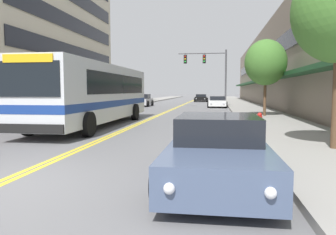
{
  "coord_description": "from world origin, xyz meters",
  "views": [
    {
      "loc": [
        4.22,
        -5.7,
        1.83
      ],
      "look_at": [
        -0.92,
        29.16,
        -1.08
      ],
      "focal_mm": 35.0,
      "sensor_mm": 36.0,
      "label": 1
    }
  ],
  "objects_px": {
    "city_bus": "(96,92)",
    "car_black_moving_lead": "(201,98)",
    "car_slate_blue_parked_right_foreground": "(218,150)",
    "car_white_parked_right_mid": "(217,102)",
    "car_silver_parked_left_mid": "(143,101)",
    "fire_hydrant": "(259,122)",
    "car_beige_parked_left_near": "(118,104)",
    "street_tree_right_mid": "(266,63)",
    "traffic_signal_mast": "(209,67)"
  },
  "relations": [
    {
      "from": "car_silver_parked_left_mid",
      "to": "street_tree_right_mid",
      "type": "bearing_deg",
      "value": -52.16
    },
    {
      "from": "car_slate_blue_parked_right_foreground",
      "to": "fire_hydrant",
      "type": "bearing_deg",
      "value": 76.1
    },
    {
      "from": "city_bus",
      "to": "car_silver_parked_left_mid",
      "type": "relative_size",
      "value": 2.91
    },
    {
      "from": "car_black_moving_lead",
      "to": "street_tree_right_mid",
      "type": "bearing_deg",
      "value": -79.96
    },
    {
      "from": "city_bus",
      "to": "street_tree_right_mid",
      "type": "relative_size",
      "value": 2.47
    },
    {
      "from": "street_tree_right_mid",
      "to": "fire_hydrant",
      "type": "height_order",
      "value": "street_tree_right_mid"
    },
    {
      "from": "car_slate_blue_parked_right_foreground",
      "to": "car_beige_parked_left_near",
      "type": "bearing_deg",
      "value": 112.23
    },
    {
      "from": "car_beige_parked_left_near",
      "to": "fire_hydrant",
      "type": "relative_size",
      "value": 6.23
    },
    {
      "from": "car_black_moving_lead",
      "to": "traffic_signal_mast",
      "type": "height_order",
      "value": "traffic_signal_mast"
    },
    {
      "from": "car_white_parked_right_mid",
      "to": "car_beige_parked_left_near",
      "type": "bearing_deg",
      "value": -134.77
    },
    {
      "from": "car_beige_parked_left_near",
      "to": "street_tree_right_mid",
      "type": "distance_m",
      "value": 13.16
    },
    {
      "from": "car_slate_blue_parked_right_foreground",
      "to": "car_silver_parked_left_mid",
      "type": "bearing_deg",
      "value": 105.58
    },
    {
      "from": "car_silver_parked_left_mid",
      "to": "car_slate_blue_parked_right_foreground",
      "type": "height_order",
      "value": "car_silver_parked_left_mid"
    },
    {
      "from": "city_bus",
      "to": "car_white_parked_right_mid",
      "type": "height_order",
      "value": "city_bus"
    },
    {
      "from": "car_slate_blue_parked_right_foreground",
      "to": "car_white_parked_right_mid",
      "type": "height_order",
      "value": "car_slate_blue_parked_right_foreground"
    },
    {
      "from": "car_beige_parked_left_near",
      "to": "car_black_moving_lead",
      "type": "height_order",
      "value": "car_beige_parked_left_near"
    },
    {
      "from": "car_black_moving_lead",
      "to": "car_beige_parked_left_near",
      "type": "bearing_deg",
      "value": -102.79
    },
    {
      "from": "city_bus",
      "to": "car_white_parked_right_mid",
      "type": "distance_m",
      "value": 20.79
    },
    {
      "from": "city_bus",
      "to": "car_white_parked_right_mid",
      "type": "bearing_deg",
      "value": 72.05
    },
    {
      "from": "city_bus",
      "to": "car_beige_parked_left_near",
      "type": "xyz_separation_m",
      "value": [
        -2.23,
        11.05,
        -1.12
      ]
    },
    {
      "from": "car_slate_blue_parked_right_foreground",
      "to": "city_bus",
      "type": "bearing_deg",
      "value": 122.62
    },
    {
      "from": "car_beige_parked_left_near",
      "to": "traffic_signal_mast",
      "type": "distance_m",
      "value": 11.81
    },
    {
      "from": "city_bus",
      "to": "fire_hydrant",
      "type": "xyz_separation_m",
      "value": [
        8.0,
        -3.08,
        -1.2
      ]
    },
    {
      "from": "car_black_moving_lead",
      "to": "street_tree_right_mid",
      "type": "xyz_separation_m",
      "value": [
        5.64,
        -31.87,
        3.08
      ]
    },
    {
      "from": "street_tree_right_mid",
      "to": "fire_hydrant",
      "type": "xyz_separation_m",
      "value": [
        -1.44,
        -8.86,
        -3.1
      ]
    },
    {
      "from": "city_bus",
      "to": "car_silver_parked_left_mid",
      "type": "bearing_deg",
      "value": 96.14
    },
    {
      "from": "car_white_parked_right_mid",
      "to": "street_tree_right_mid",
      "type": "height_order",
      "value": "street_tree_right_mid"
    },
    {
      "from": "car_white_parked_right_mid",
      "to": "traffic_signal_mast",
      "type": "height_order",
      "value": "traffic_signal_mast"
    },
    {
      "from": "car_silver_parked_left_mid",
      "to": "car_slate_blue_parked_right_foreground",
      "type": "distance_m",
      "value": 31.87
    },
    {
      "from": "car_white_parked_right_mid",
      "to": "traffic_signal_mast",
      "type": "bearing_deg",
      "value": -148.07
    },
    {
      "from": "car_beige_parked_left_near",
      "to": "street_tree_right_mid",
      "type": "height_order",
      "value": "street_tree_right_mid"
    },
    {
      "from": "city_bus",
      "to": "car_black_moving_lead",
      "type": "height_order",
      "value": "city_bus"
    },
    {
      "from": "street_tree_right_mid",
      "to": "car_white_parked_right_mid",
      "type": "bearing_deg",
      "value": 102.31
    },
    {
      "from": "car_slate_blue_parked_right_foreground",
      "to": "car_white_parked_right_mid",
      "type": "bearing_deg",
      "value": 89.85
    },
    {
      "from": "car_slate_blue_parked_right_foreground",
      "to": "fire_hydrant",
      "type": "xyz_separation_m",
      "value": [
        1.68,
        6.79,
        -0.05
      ]
    },
    {
      "from": "city_bus",
      "to": "traffic_signal_mast",
      "type": "bearing_deg",
      "value": 74.06
    },
    {
      "from": "street_tree_right_mid",
      "to": "fire_hydrant",
      "type": "distance_m",
      "value": 9.5
    },
    {
      "from": "car_beige_parked_left_near",
      "to": "car_slate_blue_parked_right_foreground",
      "type": "xyz_separation_m",
      "value": [
        8.55,
        -20.92,
        -0.03
      ]
    },
    {
      "from": "car_white_parked_right_mid",
      "to": "fire_hydrant",
      "type": "relative_size",
      "value": 5.7
    },
    {
      "from": "car_black_moving_lead",
      "to": "traffic_signal_mast",
      "type": "relative_size",
      "value": 0.67
    },
    {
      "from": "city_bus",
      "to": "traffic_signal_mast",
      "type": "xyz_separation_m",
      "value": [
        5.48,
        19.18,
        2.61
      ]
    },
    {
      "from": "car_slate_blue_parked_right_foreground",
      "to": "fire_hydrant",
      "type": "distance_m",
      "value": 7.0
    },
    {
      "from": "city_bus",
      "to": "car_slate_blue_parked_right_foreground",
      "type": "bearing_deg",
      "value": -57.38
    },
    {
      "from": "street_tree_right_mid",
      "to": "traffic_signal_mast",
      "type": "bearing_deg",
      "value": 106.5
    },
    {
      "from": "fire_hydrant",
      "to": "car_white_parked_right_mid",
      "type": "bearing_deg",
      "value": 94.02
    },
    {
      "from": "traffic_signal_mast",
      "to": "street_tree_right_mid",
      "type": "relative_size",
      "value": 1.23
    },
    {
      "from": "car_silver_parked_left_mid",
      "to": "fire_hydrant",
      "type": "bearing_deg",
      "value": -66.81
    },
    {
      "from": "street_tree_right_mid",
      "to": "car_silver_parked_left_mid",
      "type": "bearing_deg",
      "value": 127.84
    },
    {
      "from": "city_bus",
      "to": "car_beige_parked_left_near",
      "type": "bearing_deg",
      "value": 101.43
    },
    {
      "from": "city_bus",
      "to": "street_tree_right_mid",
      "type": "xyz_separation_m",
      "value": [
        9.45,
        5.78,
        1.9
      ]
    }
  ]
}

